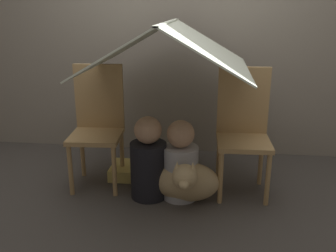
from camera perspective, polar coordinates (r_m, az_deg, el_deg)
ground_plane at (r=2.89m, az=-0.54°, el=-11.54°), size 8.80×8.80×0.00m
wall_back at (r=3.64m, az=1.77°, el=15.18°), size 7.00×0.05×2.50m
chair_left at (r=3.08m, az=-10.67°, el=0.59°), size 0.43×0.43×0.98m
chair_right at (r=2.96m, az=11.37°, el=-0.22°), size 0.41×0.41×0.98m
sheet_canopy at (r=2.75m, az=0.00°, el=12.16°), size 1.17×1.20×0.34m
person_front at (r=2.86m, az=-2.99°, el=-5.49°), size 0.28×0.28×0.65m
person_second at (r=2.85m, az=1.89°, el=-5.79°), size 0.27×0.27×0.62m
dog at (r=2.82m, az=2.80°, el=-8.35°), size 0.50×0.43×0.40m
floor_cushion at (r=3.29m, az=-5.23°, el=-6.81°), size 0.39×0.31×0.10m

